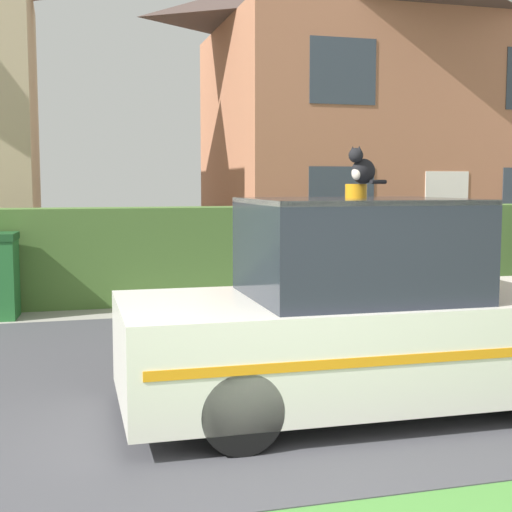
% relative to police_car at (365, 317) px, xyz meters
% --- Properties ---
extents(road_strip, '(28.00, 6.07, 0.01)m').
position_rel_police_car_xyz_m(road_strip, '(-1.11, 1.46, -0.76)').
color(road_strip, '#424247').
rests_on(road_strip, ground).
extents(garden_hedge, '(14.66, 0.73, 1.48)m').
position_rel_police_car_xyz_m(garden_hedge, '(0.04, 5.72, -0.03)').
color(garden_hedge, '#4C7233').
rests_on(garden_hedge, ground).
extents(police_car, '(4.05, 1.68, 1.83)m').
position_rel_police_car_xyz_m(police_car, '(0.00, 0.00, 0.00)').
color(police_car, black).
rests_on(police_car, road_strip).
extents(cat, '(0.34, 0.24, 0.29)m').
position_rel_police_car_xyz_m(cat, '(-0.11, -0.13, 1.19)').
color(cat, black).
rests_on(cat, police_car).
extents(house_right, '(8.42, 5.84, 7.45)m').
position_rel_police_car_xyz_m(house_right, '(5.29, 10.93, 3.03)').
color(house_right, '#A86B4C').
rests_on(house_right, ground).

